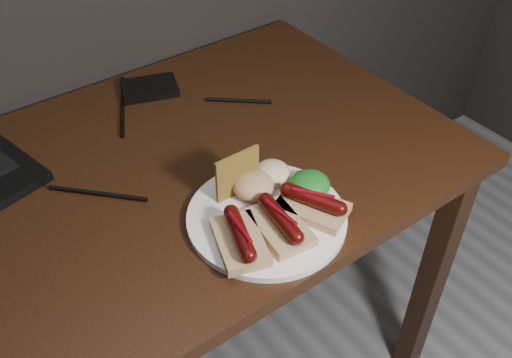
% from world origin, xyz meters
% --- Properties ---
extents(desk, '(1.40, 0.70, 0.75)m').
position_xyz_m(desk, '(0.00, 1.38, 0.66)').
color(desk, '#341E0D').
rests_on(desk, ground).
extents(hard_drive, '(0.14, 0.12, 0.02)m').
position_xyz_m(hard_drive, '(0.25, 1.63, 0.76)').
color(hard_drive, black).
rests_on(hard_drive, desk).
extents(desk_cables, '(0.83, 0.39, 0.01)m').
position_xyz_m(desk_cables, '(0.03, 1.50, 0.75)').
color(desk_cables, black).
rests_on(desk_cables, desk).
extents(plate, '(0.30, 0.30, 0.01)m').
position_xyz_m(plate, '(0.22, 1.17, 0.76)').
color(plate, white).
rests_on(plate, desk).
extents(bread_sausage_left, '(0.10, 0.13, 0.04)m').
position_xyz_m(bread_sausage_left, '(0.15, 1.14, 0.78)').
color(bread_sausage_left, tan).
rests_on(bread_sausage_left, plate).
extents(bread_sausage_center, '(0.08, 0.12, 0.04)m').
position_xyz_m(bread_sausage_center, '(0.22, 1.12, 0.78)').
color(bread_sausage_center, tan).
rests_on(bread_sausage_center, plate).
extents(bread_sausage_right, '(0.11, 0.13, 0.04)m').
position_xyz_m(bread_sausage_right, '(0.29, 1.13, 0.78)').
color(bread_sausage_right, tan).
rests_on(bread_sausage_right, plate).
extents(crispbread, '(0.09, 0.01, 0.08)m').
position_xyz_m(crispbread, '(0.21, 1.24, 0.80)').
color(crispbread, '#A97E2E').
rests_on(crispbread, plate).
extents(salad_greens, '(0.07, 0.07, 0.04)m').
position_xyz_m(salad_greens, '(0.31, 1.17, 0.78)').
color(salad_greens, '#136017').
rests_on(salad_greens, plate).
extents(salsa_mound, '(0.07, 0.07, 0.04)m').
position_xyz_m(salsa_mound, '(0.23, 1.22, 0.78)').
color(salsa_mound, '#992A0F').
rests_on(salsa_mound, plate).
extents(coleslaw_mound, '(0.06, 0.06, 0.04)m').
position_xyz_m(coleslaw_mound, '(0.28, 1.23, 0.78)').
color(coleslaw_mound, '#EFE6CE').
rests_on(coleslaw_mound, plate).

